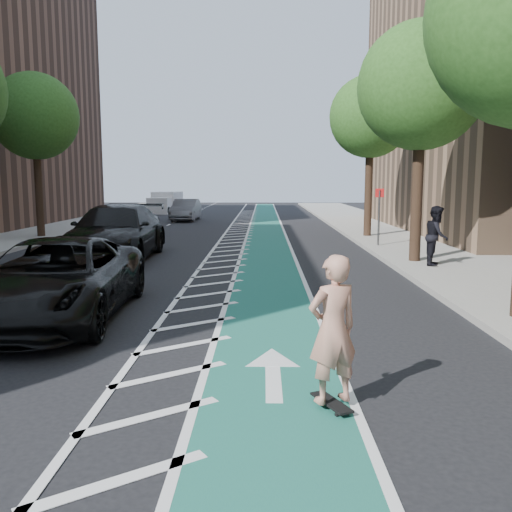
{
  "coord_description": "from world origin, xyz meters",
  "views": [
    {
      "loc": [
        2.86,
        -10.3,
        2.79
      ],
      "look_at": [
        2.69,
        1.86,
        1.1
      ],
      "focal_mm": 38.0,
      "sensor_mm": 36.0,
      "label": 1
    }
  ],
  "objects_px": {
    "skateboarder": "(333,329)",
    "barrel_a": "(86,258)",
    "suv_far": "(116,233)",
    "suv_near": "(55,280)"
  },
  "relations": [
    {
      "from": "skateboarder",
      "to": "barrel_a",
      "type": "height_order",
      "value": "skateboarder"
    },
    {
      "from": "skateboarder",
      "to": "barrel_a",
      "type": "xyz_separation_m",
      "value": [
        -6.46,
        10.51,
        -0.63
      ]
    },
    {
      "from": "suv_near",
      "to": "suv_far",
      "type": "relative_size",
      "value": 0.88
    },
    {
      "from": "suv_near",
      "to": "suv_far",
      "type": "bearing_deg",
      "value": 94.85
    },
    {
      "from": "suv_near",
      "to": "barrel_a",
      "type": "height_order",
      "value": "suv_near"
    },
    {
      "from": "skateboarder",
      "to": "suv_near",
      "type": "xyz_separation_m",
      "value": [
        -5.05,
        4.31,
        -0.2
      ]
    },
    {
      "from": "suv_near",
      "to": "suv_far",
      "type": "distance_m",
      "value": 8.46
    },
    {
      "from": "skateboarder",
      "to": "suv_far",
      "type": "xyz_separation_m",
      "value": [
        -6.1,
        12.7,
        -0.04
      ]
    },
    {
      "from": "skateboarder",
      "to": "barrel_a",
      "type": "distance_m",
      "value": 12.35
    },
    {
      "from": "skateboarder",
      "to": "suv_near",
      "type": "height_order",
      "value": "skateboarder"
    }
  ]
}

